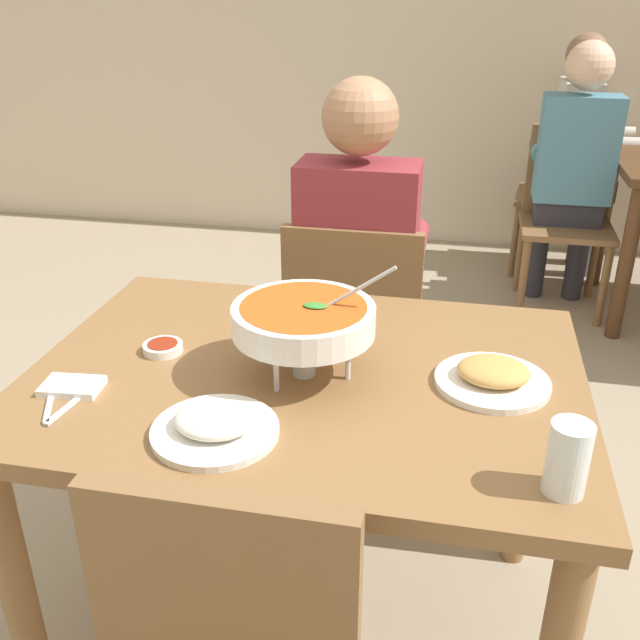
{
  "coord_description": "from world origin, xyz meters",
  "views": [
    {
      "loc": [
        0.3,
        -1.32,
        1.54
      ],
      "look_at": [
        0.0,
        0.15,
        0.83
      ],
      "focal_mm": 39.87,
      "sensor_mm": 36.0,
      "label": 1
    }
  ],
  "objects": [
    {
      "name": "patron_bg_right",
      "position": [
        0.82,
        2.33,
        0.75
      ],
      "size": [
        0.4,
        0.45,
        1.31
      ],
      "color": "#2D2D38",
      "rests_on": "ground_plane"
    },
    {
      "name": "sauce_dish",
      "position": [
        -0.34,
        0.02,
        0.79
      ],
      "size": [
        0.09,
        0.09,
        0.02
      ],
      "color": "white",
      "rests_on": "dining_table_main"
    },
    {
      "name": "chair_bg_left",
      "position": [
        0.92,
        2.82,
        0.51
      ],
      "size": [
        0.49,
        0.49,
        0.9
      ],
      "color": "brown",
      "rests_on": "ground_plane"
    },
    {
      "name": "chair_diner_main",
      "position": [
        -0.0,
        0.72,
        0.51
      ],
      "size": [
        0.44,
        0.44,
        0.9
      ],
      "color": "brown",
      "rests_on": "ground_plane"
    },
    {
      "name": "dining_table_main",
      "position": [
        0.0,
        0.0,
        0.66
      ],
      "size": [
        1.19,
        0.87,
        0.78
      ],
      "color": "brown",
      "rests_on": "ground_plane"
    },
    {
      "name": "drink_glass",
      "position": [
        0.5,
        -0.31,
        0.84
      ],
      "size": [
        0.07,
        0.07,
        0.13
      ],
      "color": "silver",
      "rests_on": "dining_table_main"
    },
    {
      "name": "diner_main",
      "position": [
        0.0,
        0.75,
        0.75
      ],
      "size": [
        0.4,
        0.45,
        1.31
      ],
      "color": "#2D2D38",
      "rests_on": "ground_plane"
    },
    {
      "name": "spoon_utensil",
      "position": [
        -0.43,
        -0.23,
        0.78
      ],
      "size": [
        0.03,
        0.17,
        0.01
      ],
      "primitive_type": "cube",
      "rotation": [
        0.0,
        0.0,
        -0.13
      ],
      "color": "silver",
      "rests_on": "dining_table_main"
    },
    {
      "name": "appetizer_plate",
      "position": [
        0.4,
        0.02,
        0.8
      ],
      "size": [
        0.24,
        0.24,
        0.06
      ],
      "color": "white",
      "rests_on": "dining_table_main"
    },
    {
      "name": "patron_bg_left",
      "position": [
        0.92,
        2.86,
        0.75
      ],
      "size": [
        0.45,
        0.4,
        1.31
      ],
      "color": "#2D2D38",
      "rests_on": "ground_plane"
    },
    {
      "name": "curry_bowl",
      "position": [
        0.0,
        -0.02,
        0.91
      ],
      "size": [
        0.33,
        0.3,
        0.26
      ],
      "color": "silver",
      "rests_on": "dining_table_main"
    },
    {
      "name": "rice_plate",
      "position": [
        -0.11,
        -0.27,
        0.8
      ],
      "size": [
        0.24,
        0.24,
        0.06
      ],
      "color": "white",
      "rests_on": "dining_table_main"
    },
    {
      "name": "ground_plane",
      "position": [
        0.0,
        0.0,
        0.0
      ],
      "size": [
        16.0,
        16.0,
        0.0
      ],
      "primitive_type": "plane",
      "color": "gray"
    },
    {
      "name": "fork_utensil",
      "position": [
        -0.48,
        -0.23,
        0.78
      ],
      "size": [
        0.08,
        0.16,
        0.01
      ],
      "primitive_type": "cube",
      "rotation": [
        0.0,
        0.0,
        0.43
      ],
      "color": "silver",
      "rests_on": "dining_table_main"
    },
    {
      "name": "chair_bg_right",
      "position": [
        0.82,
        2.36,
        0.51
      ],
      "size": [
        0.44,
        0.44,
        0.9
      ],
      "color": "brown",
      "rests_on": "ground_plane"
    },
    {
      "name": "napkin_folded",
      "position": [
        -0.46,
        -0.18,
        0.79
      ],
      "size": [
        0.13,
        0.09,
        0.02
      ],
      "primitive_type": "cube",
      "rotation": [
        0.0,
        0.0,
        0.09
      ],
      "color": "white",
      "rests_on": "dining_table_main"
    }
  ]
}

